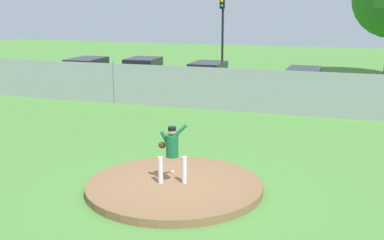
% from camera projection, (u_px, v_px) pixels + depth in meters
% --- Properties ---
extents(ground_plane, '(80.00, 80.00, 0.00)m').
position_uv_depth(ground_plane, '(229.00, 134.00, 18.55)').
color(ground_plane, '#4C8438').
extents(asphalt_strip, '(44.00, 7.00, 0.01)m').
position_uv_depth(asphalt_strip, '(267.00, 95.00, 26.42)').
color(asphalt_strip, '#2B2B2D').
rests_on(asphalt_strip, ground_plane).
extents(pitchers_mound, '(4.62, 4.62, 0.20)m').
position_uv_depth(pitchers_mound, '(175.00, 187.00, 12.98)').
color(pitchers_mound, brown).
rests_on(pitchers_mound, ground_plane).
extents(pitcher_youth, '(0.80, 0.33, 1.61)m').
position_uv_depth(pitcher_youth, '(172.00, 149.00, 12.73)').
color(pitcher_youth, silver).
rests_on(pitcher_youth, pitchers_mound).
extents(baseball, '(0.07, 0.07, 0.07)m').
position_uv_depth(baseball, '(173.00, 172.00, 13.70)').
color(baseball, white).
rests_on(baseball, pitchers_mound).
extents(chainlink_fence, '(33.93, 0.07, 2.06)m').
position_uv_depth(chainlink_fence, '(251.00, 91.00, 22.03)').
color(chainlink_fence, gray).
rests_on(chainlink_fence, ground_plane).
extents(parked_car_navy, '(1.86, 4.34, 1.58)m').
position_uv_depth(parked_car_navy, '(303.00, 84.00, 25.34)').
color(parked_car_navy, '#161E4C').
rests_on(parked_car_navy, ground_plane).
extents(parked_car_silver, '(1.93, 4.25, 1.60)m').
position_uv_depth(parked_car_silver, '(208.00, 77.00, 27.55)').
color(parked_car_silver, '#B7BABF').
rests_on(parked_car_silver, ground_plane).
extents(parked_car_teal, '(2.08, 4.13, 1.74)m').
position_uv_depth(parked_car_teal, '(143.00, 74.00, 28.34)').
color(parked_car_teal, '#146066').
rests_on(parked_car_teal, ground_plane).
extents(parked_car_champagne, '(1.91, 4.69, 1.66)m').
position_uv_depth(parked_car_champagne, '(87.00, 73.00, 29.06)').
color(parked_car_champagne, tan).
rests_on(parked_car_champagne, ground_plane).
extents(traffic_light_near, '(0.28, 0.46, 5.35)m').
position_uv_depth(traffic_light_near, '(222.00, 22.00, 30.81)').
color(traffic_light_near, black).
rests_on(traffic_light_near, ground_plane).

